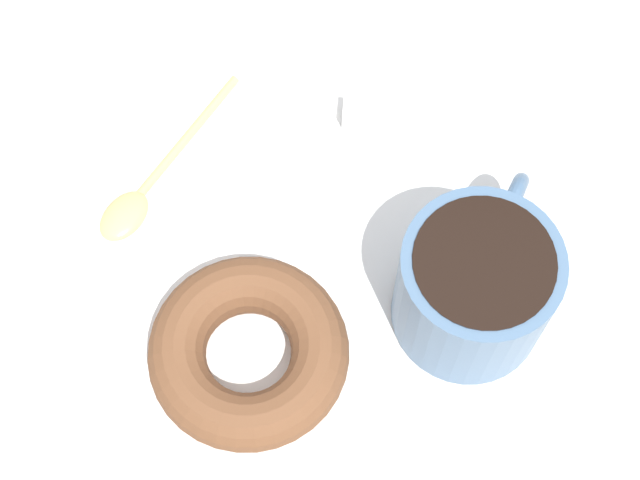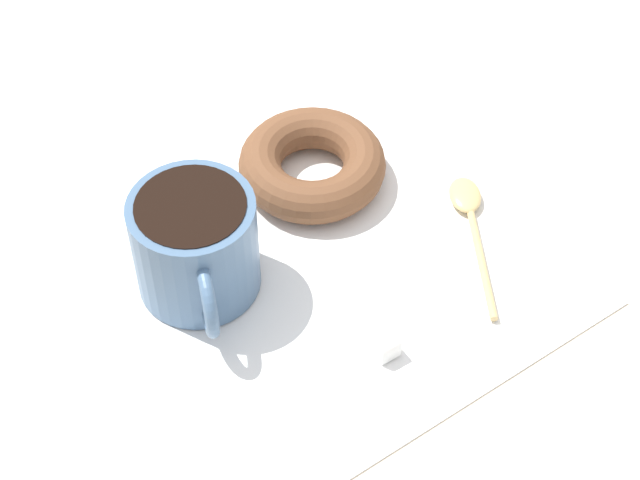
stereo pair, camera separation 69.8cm
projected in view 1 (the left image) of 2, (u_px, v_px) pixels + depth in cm
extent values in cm
cube|color=beige|center=(351.00, 247.00, 64.91)|extent=(120.00, 120.00, 2.00)
cube|color=white|center=(320.00, 254.00, 63.49)|extent=(31.97, 31.97, 0.30)
cylinder|color=slate|center=(466.00, 288.00, 58.32)|extent=(8.67, 8.67, 7.84)
cylinder|color=black|center=(475.00, 263.00, 54.89)|extent=(7.47, 7.47, 0.60)
torus|color=slate|center=(497.00, 216.00, 60.01)|extent=(2.62, 5.29, 5.29)
torus|color=brown|center=(240.00, 351.00, 59.28)|extent=(11.24, 11.24, 3.26)
ellipsoid|color=#D8B772|center=(117.00, 210.00, 63.97)|extent=(3.84, 4.31, 0.90)
cylinder|color=#D8B772|center=(179.00, 137.00, 66.11)|extent=(5.41, 9.21, 0.56)
cube|color=white|center=(348.00, 112.00, 66.24)|extent=(1.54, 1.54, 1.54)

